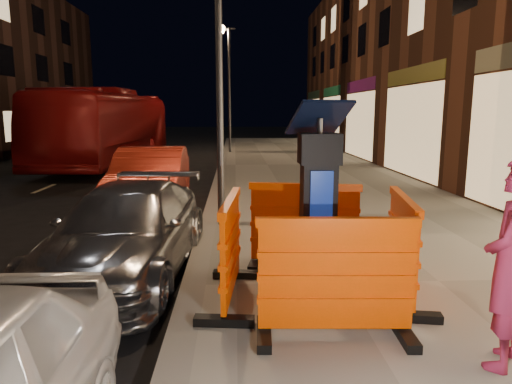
{
  "coord_description": "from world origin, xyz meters",
  "views": [
    {
      "loc": [
        0.52,
        -5.21,
        2.21
      ],
      "look_at": [
        0.8,
        1.0,
        1.1
      ],
      "focal_mm": 32.0,
      "sensor_mm": 36.0,
      "label": 1
    }
  ],
  "objects_px": {
    "barrier_kerbside": "(231,249)",
    "man": "(512,264)",
    "barrier_back": "(304,227)",
    "bus_doubledecker": "(112,164)",
    "car_silver": "(129,273)",
    "car_red": "(152,209)",
    "barrier_bldgside": "(402,247)",
    "barrier_front": "(336,279)",
    "parking_kiosk": "(318,208)"
  },
  "relations": [
    {
      "from": "barrier_kerbside",
      "to": "man",
      "type": "distance_m",
      "value": 2.68
    },
    {
      "from": "barrier_back",
      "to": "bus_doubledecker",
      "type": "relative_size",
      "value": 0.13
    },
    {
      "from": "car_silver",
      "to": "car_red",
      "type": "height_order",
      "value": "car_red"
    },
    {
      "from": "barrier_kerbside",
      "to": "man",
      "type": "height_order",
      "value": "man"
    },
    {
      "from": "barrier_back",
      "to": "barrier_bldgside",
      "type": "distance_m",
      "value": 1.34
    },
    {
      "from": "car_red",
      "to": "car_silver",
      "type": "bearing_deg",
      "value": -86.35
    },
    {
      "from": "barrier_front",
      "to": "bus_doubledecker",
      "type": "xyz_separation_m",
      "value": [
        -6.07,
        15.42,
        -0.72
      ]
    },
    {
      "from": "barrier_bldgside",
      "to": "car_red",
      "type": "bearing_deg",
      "value": 44.11
    },
    {
      "from": "barrier_bldgside",
      "to": "car_silver",
      "type": "bearing_deg",
      "value": 78.75
    },
    {
      "from": "car_silver",
      "to": "bus_doubledecker",
      "type": "bearing_deg",
      "value": 109.78
    },
    {
      "from": "barrier_bldgside",
      "to": "car_silver",
      "type": "distance_m",
      "value": 3.63
    },
    {
      "from": "parking_kiosk",
      "to": "car_red",
      "type": "relative_size",
      "value": 0.48
    },
    {
      "from": "parking_kiosk",
      "to": "car_red",
      "type": "height_order",
      "value": "parking_kiosk"
    },
    {
      "from": "parking_kiosk",
      "to": "barrier_bldgside",
      "type": "relative_size",
      "value": 1.4
    },
    {
      "from": "parking_kiosk",
      "to": "barrier_front",
      "type": "height_order",
      "value": "parking_kiosk"
    },
    {
      "from": "barrier_bldgside",
      "to": "car_red",
      "type": "height_order",
      "value": "barrier_bldgside"
    },
    {
      "from": "barrier_front",
      "to": "man",
      "type": "bearing_deg",
      "value": -18.07
    },
    {
      "from": "barrier_kerbside",
      "to": "bus_doubledecker",
      "type": "height_order",
      "value": "bus_doubledecker"
    },
    {
      "from": "barrier_bldgside",
      "to": "barrier_back",
      "type": "bearing_deg",
      "value": 54.71
    },
    {
      "from": "car_silver",
      "to": "man",
      "type": "height_order",
      "value": "man"
    },
    {
      "from": "man",
      "to": "car_red",
      "type": "bearing_deg",
      "value": -107.49
    },
    {
      "from": "barrier_front",
      "to": "bus_doubledecker",
      "type": "bearing_deg",
      "value": 114.19
    },
    {
      "from": "barrier_back",
      "to": "barrier_front",
      "type": "bearing_deg",
      "value": -79.29
    },
    {
      "from": "car_silver",
      "to": "car_red",
      "type": "bearing_deg",
      "value": 99.97
    },
    {
      "from": "barrier_back",
      "to": "man",
      "type": "xyz_separation_m",
      "value": [
        1.29,
        -2.39,
        0.29
      ]
    },
    {
      "from": "barrier_kerbside",
      "to": "car_silver",
      "type": "xyz_separation_m",
      "value": [
        -1.42,
        1.27,
        -0.72
      ]
    },
    {
      "from": "parking_kiosk",
      "to": "man",
      "type": "xyz_separation_m",
      "value": [
        1.29,
        -1.44,
        -0.16
      ]
    },
    {
      "from": "barrier_front",
      "to": "man",
      "type": "height_order",
      "value": "man"
    },
    {
      "from": "parking_kiosk",
      "to": "bus_doubledecker",
      "type": "height_order",
      "value": "parking_kiosk"
    },
    {
      "from": "car_silver",
      "to": "car_red",
      "type": "xyz_separation_m",
      "value": [
        -0.43,
        4.21,
        0.0
      ]
    },
    {
      "from": "car_red",
      "to": "barrier_front",
      "type": "bearing_deg",
      "value": -68.64
    },
    {
      "from": "barrier_bldgside",
      "to": "man",
      "type": "relative_size",
      "value": 0.85
    },
    {
      "from": "barrier_front",
      "to": "car_red",
      "type": "height_order",
      "value": "barrier_front"
    },
    {
      "from": "barrier_back",
      "to": "man",
      "type": "distance_m",
      "value": 2.73
    },
    {
      "from": "barrier_front",
      "to": "barrier_kerbside",
      "type": "height_order",
      "value": "same"
    },
    {
      "from": "parking_kiosk",
      "to": "car_silver",
      "type": "relative_size",
      "value": 0.5
    },
    {
      "from": "parking_kiosk",
      "to": "barrier_back",
      "type": "height_order",
      "value": "parking_kiosk"
    },
    {
      "from": "barrier_kerbside",
      "to": "barrier_bldgside",
      "type": "xyz_separation_m",
      "value": [
        1.9,
        0.0,
        0.0
      ]
    },
    {
      "from": "barrier_front",
      "to": "barrier_bldgside",
      "type": "height_order",
      "value": "same"
    },
    {
      "from": "parking_kiosk",
      "to": "barrier_kerbside",
      "type": "height_order",
      "value": "parking_kiosk"
    },
    {
      "from": "bus_doubledecker",
      "to": "parking_kiosk",
      "type": "bearing_deg",
      "value": -65.07
    },
    {
      "from": "car_silver",
      "to": "car_red",
      "type": "distance_m",
      "value": 4.23
    },
    {
      "from": "barrier_bldgside",
      "to": "car_silver",
      "type": "xyz_separation_m",
      "value": [
        -3.32,
        1.27,
        -0.72
      ]
    },
    {
      "from": "barrier_back",
      "to": "car_silver",
      "type": "distance_m",
      "value": 2.5
    },
    {
      "from": "car_red",
      "to": "bus_doubledecker",
      "type": "distance_m",
      "value": 9.57
    },
    {
      "from": "barrier_front",
      "to": "barrier_kerbside",
      "type": "distance_m",
      "value": 1.34
    },
    {
      "from": "barrier_back",
      "to": "barrier_kerbside",
      "type": "relative_size",
      "value": 1.0
    },
    {
      "from": "barrier_front",
      "to": "car_silver",
      "type": "bearing_deg",
      "value": 139.58
    },
    {
      "from": "car_silver",
      "to": "bus_doubledecker",
      "type": "height_order",
      "value": "bus_doubledecker"
    },
    {
      "from": "barrier_kerbside",
      "to": "parking_kiosk",
      "type": "bearing_deg",
      "value": -84.29
    }
  ]
}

